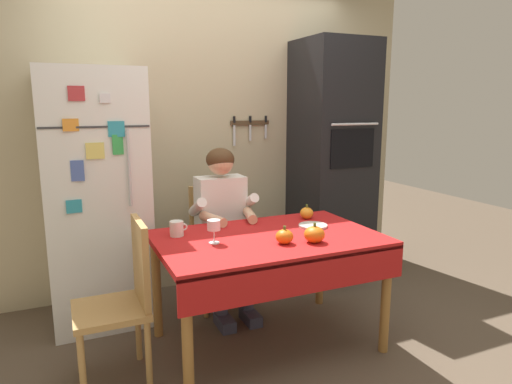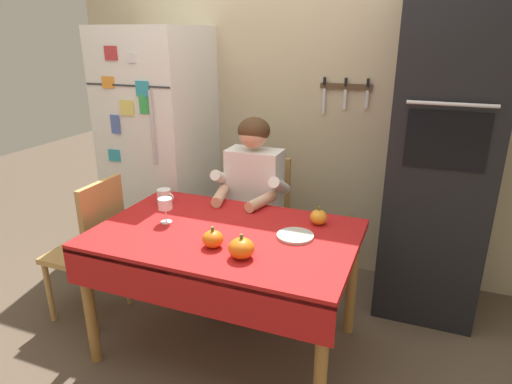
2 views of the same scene
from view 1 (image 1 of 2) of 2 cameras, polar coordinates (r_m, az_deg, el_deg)
name	(u,v)px [view 1 (image 1 of 2)]	position (r m, az deg, el deg)	size (l,w,h in m)	color
ground_plane	(274,350)	(3.10, 2.24, -19.25)	(10.00, 10.00, 0.00)	brown
back_wall_assembly	(212,135)	(3.96, -5.60, 7.19)	(3.70, 0.13, 2.60)	#BCAD89
refrigerator	(97,198)	(3.43, -19.41, -0.72)	(0.68, 0.71, 1.80)	white
wall_oven	(331,162)	(4.10, 9.48, 3.72)	(0.60, 0.64, 2.10)	black
dining_table	(269,249)	(2.89, 1.67, -7.24)	(1.40, 0.90, 0.74)	#9E6B33
chair_behind_person	(216,239)	(3.61, -5.05, -5.95)	(0.40, 0.40, 0.93)	tan
seated_person	(224,217)	(3.37, -4.08, -3.15)	(0.47, 0.55, 1.25)	#38384C
chair_left_side	(124,295)	(2.71, -16.26, -12.30)	(0.40, 0.40, 0.93)	tan
coffee_mug	(177,229)	(2.91, -9.93, -4.55)	(0.11, 0.09, 0.10)	white
wine_glass	(214,226)	(2.72, -5.33, -4.31)	(0.08, 0.08, 0.14)	white
pumpkin_large	(307,213)	(3.31, 6.39, -2.64)	(0.10, 0.10, 0.11)	orange
pumpkin_medium	(314,234)	(2.76, 7.36, -5.31)	(0.13, 0.13, 0.12)	orange
pumpkin_small	(284,237)	(2.72, 3.60, -5.61)	(0.11, 0.11, 0.11)	orange
serving_tray	(313,226)	(3.11, 7.18, -4.23)	(0.20, 0.20, 0.02)	#B7B2A8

